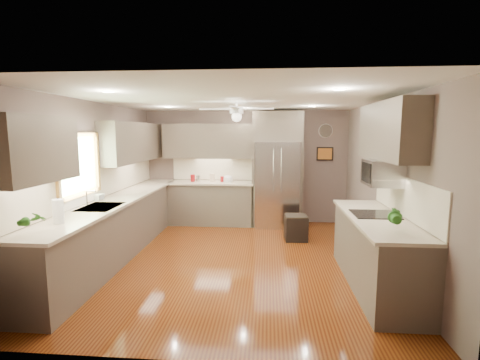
# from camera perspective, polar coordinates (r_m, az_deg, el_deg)

# --- Properties ---
(floor) EXTENTS (5.00, 5.00, 0.00)m
(floor) POSITION_cam_1_polar(r_m,az_deg,el_deg) (5.68, -0.80, -12.96)
(floor) COLOR #471A09
(floor) RESTS_ON ground
(ceiling) EXTENTS (5.00, 5.00, 0.00)m
(ceiling) POSITION_cam_1_polar(r_m,az_deg,el_deg) (5.33, -0.86, 13.05)
(ceiling) COLOR white
(ceiling) RESTS_ON ground
(wall_back) EXTENTS (4.50, 0.00, 4.50)m
(wall_back) POSITION_cam_1_polar(r_m,az_deg,el_deg) (7.84, 0.91, 2.21)
(wall_back) COLOR brown
(wall_back) RESTS_ON ground
(wall_front) EXTENTS (4.50, 0.00, 4.50)m
(wall_front) POSITION_cam_1_polar(r_m,az_deg,el_deg) (2.93, -5.51, -7.27)
(wall_front) COLOR brown
(wall_front) RESTS_ON ground
(wall_left) EXTENTS (0.00, 5.00, 5.00)m
(wall_left) POSITION_cam_1_polar(r_m,az_deg,el_deg) (6.01, -22.72, -0.10)
(wall_left) COLOR brown
(wall_left) RESTS_ON ground
(wall_right) EXTENTS (0.00, 5.00, 5.00)m
(wall_right) POSITION_cam_1_polar(r_m,az_deg,el_deg) (5.62, 22.68, -0.60)
(wall_right) COLOR brown
(wall_right) RESTS_ON ground
(canister_a) EXTENTS (0.13, 0.13, 0.16)m
(canister_a) POSITION_cam_1_polar(r_m,az_deg,el_deg) (7.71, -7.76, 0.32)
(canister_a) COLOR maroon
(canister_a) RESTS_ON back_run
(canister_b) EXTENTS (0.12, 0.12, 0.14)m
(canister_b) POSITION_cam_1_polar(r_m,az_deg,el_deg) (7.69, -6.86, 0.24)
(canister_b) COLOR silver
(canister_b) RESTS_ON back_run
(canister_c) EXTENTS (0.15, 0.15, 0.19)m
(canister_c) POSITION_cam_1_polar(r_m,az_deg,el_deg) (7.67, -4.60, 0.41)
(canister_c) COLOR beige
(canister_c) RESTS_ON back_run
(canister_d) EXTENTS (0.11, 0.11, 0.12)m
(canister_d) POSITION_cam_1_polar(r_m,az_deg,el_deg) (7.62, -2.94, 0.15)
(canister_d) COLOR maroon
(canister_d) RESTS_ON back_run
(soap_bottle) EXTENTS (0.10, 0.10, 0.19)m
(soap_bottle) POSITION_cam_1_polar(r_m,az_deg,el_deg) (5.74, -21.97, -2.57)
(soap_bottle) COLOR white
(soap_bottle) RESTS_ON left_run
(potted_plant_left) EXTENTS (0.19, 0.15, 0.32)m
(potted_plant_left) POSITION_cam_1_polar(r_m,az_deg,el_deg) (4.28, -30.87, -5.60)
(potted_plant_left) COLOR #255E1A
(potted_plant_left) RESTS_ON left_run
(potted_plant_right) EXTENTS (0.20, 0.17, 0.33)m
(potted_plant_right) POSITION_cam_1_polar(r_m,az_deg,el_deg) (4.15, 24.32, -5.52)
(potted_plant_right) COLOR #255E1A
(potted_plant_right) RESTS_ON right_run
(bowl) EXTENTS (0.29, 0.29, 0.06)m
(bowl) POSITION_cam_1_polar(r_m,az_deg,el_deg) (7.57, -2.03, -0.13)
(bowl) COLOR beige
(bowl) RESTS_ON back_run
(left_run) EXTENTS (0.65, 4.70, 1.45)m
(left_run) POSITION_cam_1_polar(r_m,az_deg,el_deg) (6.16, -19.24, -7.01)
(left_run) COLOR brown
(left_run) RESTS_ON ground
(back_run) EXTENTS (1.85, 0.65, 1.45)m
(back_run) POSITION_cam_1_polar(r_m,az_deg,el_deg) (7.74, -4.62, -3.62)
(back_run) COLOR brown
(back_run) RESTS_ON ground
(uppers) EXTENTS (4.50, 4.70, 0.95)m
(uppers) POSITION_cam_1_polar(r_m,az_deg,el_deg) (6.12, -7.17, 6.42)
(uppers) COLOR brown
(uppers) RESTS_ON wall_left
(window) EXTENTS (0.05, 1.12, 0.92)m
(window) POSITION_cam_1_polar(r_m,az_deg,el_deg) (5.52, -24.98, 2.28)
(window) COLOR #BFF2B2
(window) RESTS_ON wall_left
(sink) EXTENTS (0.50, 0.70, 0.32)m
(sink) POSITION_cam_1_polar(r_m,az_deg,el_deg) (5.48, -21.96, -4.40)
(sink) COLOR silver
(sink) RESTS_ON left_run
(refrigerator) EXTENTS (1.06, 0.75, 2.45)m
(refrigerator) POSITION_cam_1_polar(r_m,az_deg,el_deg) (7.49, 6.09, 1.43)
(refrigerator) COLOR silver
(refrigerator) RESTS_ON ground
(right_run) EXTENTS (0.70, 2.20, 1.45)m
(right_run) POSITION_cam_1_polar(r_m,az_deg,el_deg) (4.95, 21.50, -10.74)
(right_run) COLOR brown
(right_run) RESTS_ON ground
(microwave) EXTENTS (0.43, 0.55, 0.34)m
(microwave) POSITION_cam_1_polar(r_m,az_deg,el_deg) (5.00, 22.31, 1.12)
(microwave) COLOR silver
(microwave) RESTS_ON wall_right
(ceiling_fan) EXTENTS (1.18, 1.18, 0.32)m
(ceiling_fan) POSITION_cam_1_polar(r_m,az_deg,el_deg) (5.62, -0.56, 11.07)
(ceiling_fan) COLOR white
(ceiling_fan) RESTS_ON ceiling
(recessed_lights) EXTENTS (2.84, 3.14, 0.01)m
(recessed_lights) POSITION_cam_1_polar(r_m,az_deg,el_deg) (5.73, -0.87, 12.62)
(recessed_lights) COLOR white
(recessed_lights) RESTS_ON ceiling
(wall_clock) EXTENTS (0.30, 0.03, 0.30)m
(wall_clock) POSITION_cam_1_polar(r_m,az_deg,el_deg) (7.87, 13.86, 7.84)
(wall_clock) COLOR white
(wall_clock) RESTS_ON wall_back
(framed_print) EXTENTS (0.36, 0.03, 0.30)m
(framed_print) POSITION_cam_1_polar(r_m,az_deg,el_deg) (7.87, 13.75, 4.20)
(framed_print) COLOR black
(framed_print) RESTS_ON wall_back
(stool) EXTENTS (0.44, 0.44, 0.48)m
(stool) POSITION_cam_1_polar(r_m,az_deg,el_deg) (6.69, 9.14, -7.68)
(stool) COLOR black
(stool) RESTS_ON ground
(paper_towel) EXTENTS (0.13, 0.13, 0.32)m
(paper_towel) POSITION_cam_1_polar(r_m,az_deg,el_deg) (4.66, -27.66, -4.62)
(paper_towel) COLOR white
(paper_towel) RESTS_ON left_run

